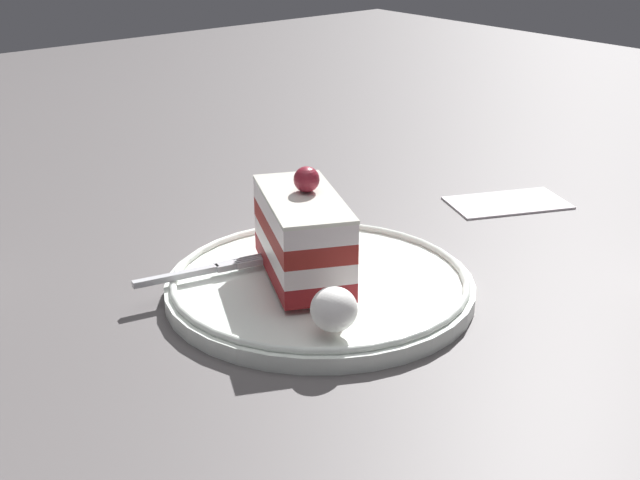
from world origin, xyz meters
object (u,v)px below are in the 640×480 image
(dessert_plate, at_px, (320,285))
(cake_slice, at_px, (305,236))
(fork, at_px, (206,270))
(whipped_cream_dollop, at_px, (334,309))
(folded_napkin, at_px, (508,202))

(dessert_plate, height_order, cake_slice, cake_slice)
(fork, bearing_deg, dessert_plate, -131.93)
(dessert_plate, height_order, whipped_cream_dollop, whipped_cream_dollop)
(folded_napkin, bearing_deg, fork, 86.76)
(whipped_cream_dollop, relative_size, folded_napkin, 0.28)
(dessert_plate, relative_size, folded_napkin, 2.06)
(dessert_plate, bearing_deg, folded_napkin, -81.85)
(dessert_plate, relative_size, cake_slice, 1.84)
(whipped_cream_dollop, distance_m, fork, 0.14)
(dessert_plate, bearing_deg, fork, 48.07)
(cake_slice, xyz_separation_m, folded_napkin, (0.03, -0.29, -0.05))
(whipped_cream_dollop, bearing_deg, fork, 7.07)
(whipped_cream_dollop, bearing_deg, folded_napkin, -70.77)
(dessert_plate, relative_size, whipped_cream_dollop, 7.45)
(cake_slice, distance_m, fork, 0.09)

